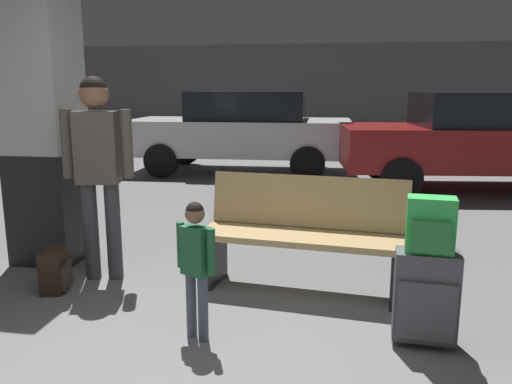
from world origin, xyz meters
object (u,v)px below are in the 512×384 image
object	(u,v)px
backpack_bright	(431,226)
backpack_dark_floor	(55,270)
child	(196,256)
parked_car_far	(242,129)
parked_car_near	(479,138)
bench	(304,235)
suitcase	(426,296)
structural_pillar	(44,115)
adult	(98,157)

from	to	relation	value
backpack_bright	backpack_dark_floor	distance (m)	2.83
child	parked_car_far	world-z (taller)	parked_car_far
backpack_bright	child	distance (m)	1.44
child	parked_car_near	size ratio (longest dim) A/B	0.21
backpack_bright	child	world-z (taller)	backpack_bright
bench	suitcase	bearing A→B (deg)	-44.78
backpack_bright	parked_car_far	xyz separation A→B (m)	(-2.39, 6.40, 0.03)
bench	backpack_dark_floor	world-z (taller)	bench
bench	suitcase	size ratio (longest dim) A/B	2.73
parked_car_far	backpack_dark_floor	bearing A→B (deg)	-93.34
structural_pillar	bench	xyz separation A→B (m)	(2.36, -0.34, -0.90)
bench	adult	world-z (taller)	adult
suitcase	parked_car_near	world-z (taller)	parked_car_near
suitcase	child	world-z (taller)	child
backpack_bright	backpack_dark_floor	size ratio (longest dim) A/B	1.00
suitcase	adult	size ratio (longest dim) A/B	0.36
child	backpack_dark_floor	bearing A→B (deg)	156.57
bench	backpack_bright	size ratio (longest dim) A/B	4.85
backpack_bright	backpack_dark_floor	world-z (taller)	backpack_bright
suitcase	child	bearing A→B (deg)	-173.97
parked_car_far	parked_car_near	xyz separation A→B (m)	(3.95, -1.07, 0.00)
backpack_bright	adult	xyz separation A→B (m)	(-2.48, 0.75, 0.26)
backpack_bright	adult	distance (m)	2.60
backpack_bright	parked_car_near	world-z (taller)	parked_car_near
child	structural_pillar	bearing A→B (deg)	143.58
suitcase	parked_car_near	bearing A→B (deg)	73.67
backpack_bright	parked_car_far	size ratio (longest dim) A/B	0.08
adult	bench	bearing A→B (deg)	1.95
child	adult	xyz separation A→B (m)	(-1.07, 0.90, 0.48)
structural_pillar	suitcase	distance (m)	3.53
structural_pillar	parked_car_far	size ratio (longest dim) A/B	0.65
bench	parked_car_far	bearing A→B (deg)	105.74
structural_pillar	bench	world-z (taller)	structural_pillar
adult	backpack_dark_floor	xyz separation A→B (m)	(-0.26, -0.32, -0.86)
adult	parked_car_near	bearing A→B (deg)	48.58
child	parked_car_far	size ratio (longest dim) A/B	0.22
child	adult	size ratio (longest dim) A/B	0.54
suitcase	backpack_dark_floor	bearing A→B (deg)	171.16
suitcase	parked_car_far	distance (m)	6.85
structural_pillar	adult	size ratio (longest dim) A/B	1.62
backpack_bright	backpack_dark_floor	bearing A→B (deg)	171.15
child	backpack_bright	bearing A→B (deg)	6.02
bench	backpack_bright	xyz separation A→B (m)	(0.81, -0.81, 0.33)
bench	child	xyz separation A→B (m)	(-0.60, -0.95, 0.11)
backpack_bright	child	xyz separation A→B (m)	(-1.41, -0.15, -0.22)
suitcase	bench	bearing A→B (deg)	135.22
parked_car_near	child	bearing A→B (deg)	-118.49
structural_pillar	backpack_bright	distance (m)	3.42
backpack_dark_floor	parked_car_near	xyz separation A→B (m)	(4.30, 4.90, 0.64)
parked_car_far	parked_car_near	distance (m)	4.09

